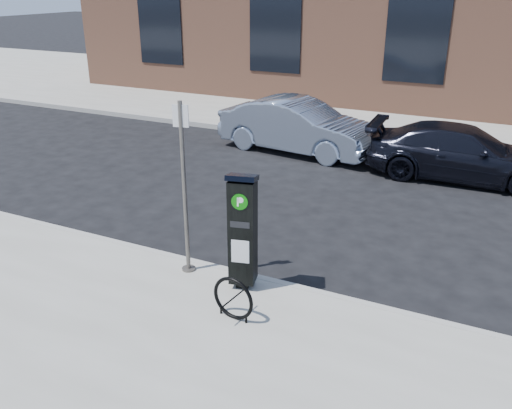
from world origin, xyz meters
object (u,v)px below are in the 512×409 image
Objects in this scene: parking_kiosk at (243,230)px; sign_pole at (185,191)px; bike_rack at (233,299)px; car_dark at (462,153)px; car_silver at (298,126)px.

sign_pole is at bearing 163.22° from parking_kiosk.
sign_pole is (-1.00, 0.05, 0.41)m from parking_kiosk.
car_dark reaches higher than bike_rack.
bike_rack is at bearing 163.24° from car_dark.
car_dark is at bearing 57.97° from parking_kiosk.
car_dark is (4.30, -0.36, -0.08)m from car_silver.
parking_kiosk is 7.24m from car_dark.
car_dark is at bearing 52.07° from sign_pole.
car_silver is at bearing 82.94° from car_dark.
car_dark is at bearing 81.97° from bike_rack.
parking_kiosk is 0.41× the size of car_silver.
sign_pole is 4.25× the size of bike_rack.
sign_pole is 1.85m from bike_rack.
sign_pole reaches higher than bike_rack.
sign_pole is 7.60m from car_dark.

